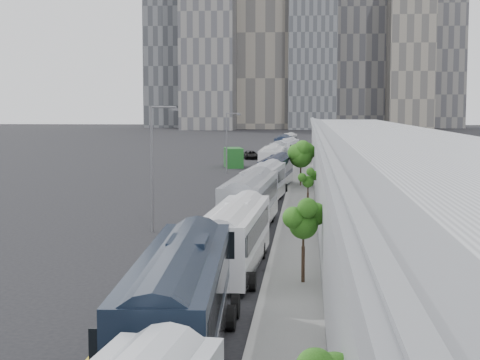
# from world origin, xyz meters

# --- Properties ---
(sidewalk) EXTENTS (10.00, 170.00, 0.12)m
(sidewalk) POSITION_xyz_m (9.00, 55.00, 0.06)
(sidewalk) COLOR gray
(sidewalk) RESTS_ON ground
(lane_line) EXTENTS (0.12, 160.00, 0.02)m
(lane_line) POSITION_xyz_m (-1.50, 55.00, 0.01)
(lane_line) COLOR gold
(lane_line) RESTS_ON ground
(depot) EXTENTS (12.45, 160.40, 7.20)m
(depot) POSITION_xyz_m (12.99, 55.00, 3.51)
(depot) COLOR gray
(depot) RESTS_ON ground
(skyline) EXTENTS (145.00, 64.00, 120.00)m
(skyline) POSITION_xyz_m (-2.90, 324.16, 50.85)
(skyline) COLOR slate
(skyline) RESTS_ON ground
(bus_1) EXTENTS (3.71, 14.18, 4.10)m
(bus_1) POSITION_xyz_m (1.84, 19.71, 1.73)
(bus_1) COLOR black
(bus_1) RESTS_ON ground
(bus_2) EXTENTS (3.03, 12.82, 3.72)m
(bus_2) POSITION_xyz_m (2.35, 34.33, 1.57)
(bus_2) COLOR white
(bus_2) RESTS_ON ground
(bus_3) EXTENTS (3.46, 14.11, 4.09)m
(bus_3) POSITION_xyz_m (2.08, 48.07, 1.73)
(bus_3) COLOR gray
(bus_3) RESTS_ON ground
(bus_4) EXTENTS (3.58, 12.95, 3.74)m
(bus_4) POSITION_xyz_m (2.23, 63.01, 1.58)
(bus_4) COLOR #B2B4BD
(bus_4) RESTS_ON ground
(bus_5) EXTENTS (3.46, 12.59, 3.64)m
(bus_5) POSITION_xyz_m (2.75, 76.63, 1.53)
(bus_5) COLOR black
(bus_5) RESTS_ON ground
(bus_6) EXTENTS (3.04, 13.72, 4.01)m
(bus_6) POSITION_xyz_m (1.63, 90.21, 1.69)
(bus_6) COLOR silver
(bus_6) RESTS_ON ground
(bus_7) EXTENTS (3.16, 13.25, 3.85)m
(bus_7) POSITION_xyz_m (1.92, 102.43, 1.62)
(bus_7) COLOR gray
(bus_7) RESTS_ON ground
(bus_8) EXTENTS (3.91, 13.08, 3.77)m
(bus_8) POSITION_xyz_m (2.77, 119.21, 1.59)
(bus_8) COLOR silver
(bus_8) RESTS_ON ground
(bus_9) EXTENTS (2.97, 13.40, 3.91)m
(bus_9) POSITION_xyz_m (1.72, 130.69, 1.65)
(bus_9) COLOR #151E31
(bus_9) RESTS_ON ground
(bus_10) EXTENTS (3.67, 12.92, 3.73)m
(bus_10) POSITION_xyz_m (2.12, 146.88, 1.57)
(bus_10) COLOR silver
(bus_10) RESTS_ON ground
(tree_1) EXTENTS (1.48, 1.48, 4.04)m
(tree_1) POSITION_xyz_m (6.06, 31.46, 3.24)
(tree_1) COLOR black
(tree_1) RESTS_ON ground
(tree_2) EXTENTS (1.02, 1.02, 3.28)m
(tree_2) POSITION_xyz_m (6.29, 57.84, 2.66)
(tree_2) COLOR black
(tree_2) RESTS_ON ground
(tree_3) EXTENTS (2.68, 2.68, 5.23)m
(tree_3) POSITION_xyz_m (5.46, 78.49, 3.88)
(tree_3) COLOR black
(tree_3) RESTS_ON ground
(street_lamp_near) EXTENTS (2.04, 0.22, 9.09)m
(street_lamp_near) POSITION_xyz_m (-4.71, 46.37, 5.24)
(street_lamp_near) COLOR #59595E
(street_lamp_near) RESTS_ON ground
(street_lamp_far) EXTENTS (2.04, 0.22, 8.31)m
(street_lamp_far) POSITION_xyz_m (-4.56, 93.99, 4.83)
(street_lamp_far) COLOR #59595E
(street_lamp_far) RESTS_ON ground
(shipping_container) EXTENTS (3.53, 5.75, 2.95)m
(shipping_container) POSITION_xyz_m (-4.95, 105.05, 1.47)
(shipping_container) COLOR #164A1A
(shipping_container) RESTS_ON ground
(suv) EXTENTS (3.55, 5.69, 1.47)m
(suv) POSITION_xyz_m (-3.76, 123.44, 0.73)
(suv) COLOR black
(suv) RESTS_ON ground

